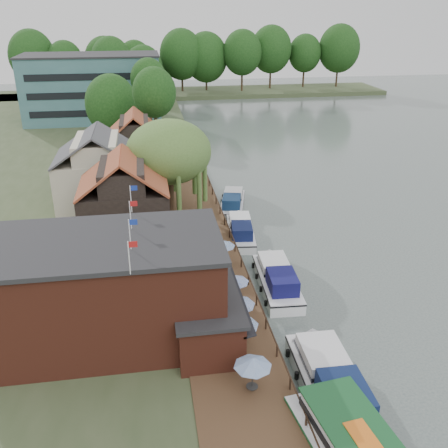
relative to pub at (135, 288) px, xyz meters
name	(u,v)px	position (x,y,z in m)	size (l,w,h in m)	color
ground	(327,319)	(14.00, 1.00, -4.65)	(260.00, 260.00, 0.00)	#485350
land_bank	(14,183)	(-16.00, 36.00, -4.15)	(50.00, 140.00, 1.00)	#384728
quay_deck	(206,254)	(6.00, 11.00, -3.60)	(6.00, 50.00, 0.10)	#47301E
quay_rail	(234,245)	(8.70, 11.50, -3.15)	(0.20, 49.00, 1.00)	black
pub	(135,288)	(0.00, 0.00, 0.00)	(20.00, 11.00, 7.30)	maroon
hotel_block	(93,88)	(-8.00, 71.00, 2.50)	(25.40, 12.40, 12.30)	#38666B
cottage_a	(124,199)	(-1.00, 15.00, 0.60)	(8.60, 7.60, 8.50)	black
cottage_b	(99,168)	(-4.00, 25.00, 0.60)	(9.60, 8.60, 8.50)	beige
cottage_c	(136,146)	(0.00, 34.00, 0.60)	(7.60, 7.60, 8.50)	black
willow	(170,171)	(3.50, 20.00, 1.56)	(8.60, 8.60, 10.43)	#476B2D
umbrella_0	(252,375)	(6.48, -6.82, -2.36)	(2.22, 2.22, 2.38)	#1A4891
umbrella_1	(241,333)	(6.57, -2.84, -2.36)	(2.29, 2.29, 2.38)	navy
umbrella_2	(237,312)	(6.78, -0.45, -2.36)	(2.44, 2.44, 2.38)	navy
umbrella_3	(234,289)	(7.10, 2.58, -2.36)	(2.19, 2.19, 2.38)	#1B3A96
umbrella_4	(215,274)	(6.02, 5.07, -2.36)	(2.06, 2.06, 2.38)	navy
umbrella_5	(222,253)	(7.11, 8.61, -2.36)	(2.28, 2.28, 2.38)	#1A4992
cruiser_0	(331,379)	(11.29, -6.86, -3.31)	(3.53, 10.89, 2.68)	silver
cruiser_1	(277,276)	(11.31, 5.85, -3.47)	(3.16, 9.77, 2.36)	white
cruiser_2	(241,228)	(10.18, 15.98, -3.57)	(2.91, 9.03, 2.15)	white
cruiser_3	(233,200)	(10.72, 23.78, -3.58)	(2.90, 8.99, 2.14)	silver
swan	(346,428)	(11.27, -9.48, -4.43)	(0.44, 0.44, 0.44)	white
bank_tree_0	(156,115)	(2.88, 41.76, 2.88)	(6.02, 6.02, 13.07)	#143811
bank_tree_1	(112,111)	(-3.54, 50.08, 1.97)	(7.99, 7.99, 11.25)	#143811
bank_tree_2	(149,95)	(2.46, 60.90, 2.57)	(6.25, 6.25, 12.44)	#143811
bank_tree_3	(134,82)	(-0.34, 78.50, 2.27)	(6.80, 6.80, 11.85)	#143811
bank_tree_4	(112,72)	(-4.92, 85.56, 3.67)	(8.47, 8.47, 14.65)	#143811
bank_tree_5	(144,72)	(1.91, 93.82, 2.47)	(8.86, 8.86, 12.24)	#143811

